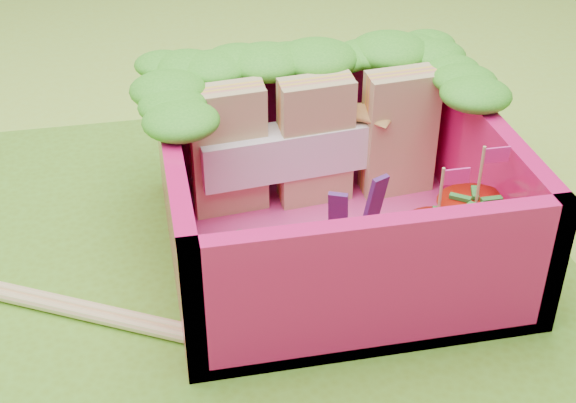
% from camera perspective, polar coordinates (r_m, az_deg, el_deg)
% --- Properties ---
extents(ground, '(14.00, 14.00, 0.00)m').
position_cam_1_polar(ground, '(3.28, -3.23, -4.27)').
color(ground, '#A4CD39').
rests_on(ground, ground).
extents(placemat, '(2.60, 2.60, 0.03)m').
position_cam_1_polar(placemat, '(3.27, -3.24, -4.06)').
color(placemat, '#609822').
rests_on(placemat, ground).
extents(bento_floor, '(1.30, 1.30, 0.05)m').
position_cam_1_polar(bento_floor, '(3.29, 3.15, -2.94)').
color(bento_floor, '#DC3886').
rests_on(bento_floor, placemat).
extents(bento_box, '(1.30, 1.30, 0.55)m').
position_cam_1_polar(bento_box, '(3.15, 3.28, 0.74)').
color(bento_box, '#D8125D').
rests_on(bento_box, placemat).
extents(lettuce_ruffle, '(1.43, 0.83, 0.11)m').
position_cam_1_polar(lettuce_ruffle, '(3.42, 1.39, 9.83)').
color(lettuce_ruffle, '#2C931A').
rests_on(lettuce_ruffle, bento_box).
extents(sandwich_stack, '(1.07, 0.27, 0.55)m').
position_cam_1_polar(sandwich_stack, '(3.40, 2.07, 4.28)').
color(sandwich_stack, tan).
rests_on(sandwich_stack, bento_floor).
extents(broccoli, '(0.32, 0.32, 0.27)m').
position_cam_1_polar(broccoli, '(2.83, -3.90, -4.32)').
color(broccoli, '#5CA04D').
rests_on(broccoli, bento_floor).
extents(carrot_sticks, '(0.12, 0.12, 0.27)m').
position_cam_1_polar(carrot_sticks, '(2.89, -0.04, -4.89)').
color(carrot_sticks, orange).
rests_on(carrot_sticks, bento_floor).
extents(purple_wedges, '(0.22, 0.12, 0.38)m').
position_cam_1_polar(purple_wedges, '(3.04, 4.78, -1.51)').
color(purple_wedges, '#481959').
rests_on(purple_wedges, bento_floor).
extents(strawberry_left, '(0.25, 0.25, 0.49)m').
position_cam_1_polar(strawberry_left, '(3.03, 10.32, -3.47)').
color(strawberry_left, red).
rests_on(strawberry_left, bento_floor).
extents(strawberry_right, '(0.29, 0.29, 0.53)m').
position_cam_1_polar(strawberry_right, '(3.11, 12.90, -2.30)').
color(strawberry_right, red).
rests_on(strawberry_right, bento_floor).
extents(snap_peas, '(0.61, 0.52, 0.05)m').
position_cam_1_polar(snap_peas, '(3.18, 9.99, -3.80)').
color(snap_peas, green).
rests_on(snap_peas, bento_floor).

